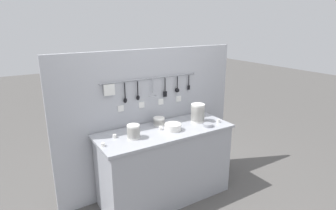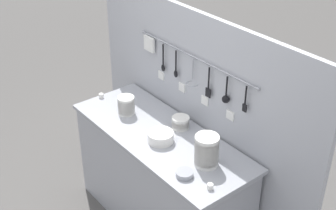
{
  "view_description": "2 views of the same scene",
  "coord_description": "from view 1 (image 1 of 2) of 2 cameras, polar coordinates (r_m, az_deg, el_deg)",
  "views": [
    {
      "loc": [
        -1.55,
        -2.58,
        2.09
      ],
      "look_at": [
        0.05,
        0.01,
        1.18
      ],
      "focal_mm": 30.0,
      "sensor_mm": 36.0,
      "label": 1
    },
    {
      "loc": [
        2.33,
        -1.78,
        2.88
      ],
      "look_at": [
        0.06,
        0.03,
        1.16
      ],
      "focal_mm": 50.0,
      "sensor_mm": 36.0,
      "label": 2
    }
  ],
  "objects": [
    {
      "name": "cup_beside_plates",
      "position": [
        3.24,
        -1.49,
        -4.75
      ],
      "size": [
        0.04,
        0.04,
        0.04
      ],
      "color": "silver",
      "rests_on": "counter"
    },
    {
      "name": "bowl_stack_tall_left",
      "position": [
        3.02,
        -7.04,
        -5.39
      ],
      "size": [
        0.14,
        0.14,
        0.15
      ],
      "color": "silver",
      "rests_on": "counter"
    },
    {
      "name": "cup_by_caddy",
      "position": [
        3.08,
        -10.81,
        -6.22
      ],
      "size": [
        0.04,
        0.04,
        0.04
      ],
      "color": "silver",
      "rests_on": "counter"
    },
    {
      "name": "steel_mixing_bowl",
      "position": [
        3.37,
        8.13,
        -4.04
      ],
      "size": [
        0.12,
        0.12,
        0.04
      ],
      "color": "#93969E",
      "rests_on": "counter"
    },
    {
      "name": "back_wall",
      "position": [
        3.52,
        -3.53,
        -3.19
      ],
      "size": [
        2.4,
        0.11,
        1.78
      ],
      "color": "#A8AAB2",
      "rests_on": "ground"
    },
    {
      "name": "cup_back_left",
      "position": [
        2.9,
        -13.08,
        -7.84
      ],
      "size": [
        0.04,
        0.04,
        0.04
      ],
      "color": "silver",
      "rests_on": "counter"
    },
    {
      "name": "plate_stack",
      "position": [
        3.22,
        1.0,
        -4.48
      ],
      "size": [
        0.19,
        0.19,
        0.08
      ],
      "color": "silver",
      "rests_on": "counter"
    },
    {
      "name": "counter",
      "position": [
        3.43,
        -0.59,
        -11.94
      ],
      "size": [
        1.6,
        0.62,
        0.89
      ],
      "color": "#9EA0A8",
      "rests_on": "ground"
    },
    {
      "name": "bowl_stack_wide_centre",
      "position": [
        3.38,
        -1.85,
        -3.3
      ],
      "size": [
        0.14,
        0.14,
        0.09
      ],
      "color": "silver",
      "rests_on": "counter"
    },
    {
      "name": "bowl_stack_short_front",
      "position": [
        3.48,
        6.06,
        -1.62
      ],
      "size": [
        0.17,
        0.17,
        0.23
      ],
      "color": "silver",
      "rests_on": "counter"
    },
    {
      "name": "ground_plane",
      "position": [
        3.67,
        -0.57,
        -18.06
      ],
      "size": [
        20.0,
        20.0,
        0.0
      ],
      "primitive_type": "plane",
      "color": "#514F4C"
    },
    {
      "name": "cup_front_right",
      "position": [
        3.53,
        10.19,
        -3.18
      ],
      "size": [
        0.04,
        0.04,
        0.04
      ],
      "color": "silver",
      "rests_on": "counter"
    }
  ]
}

